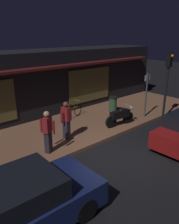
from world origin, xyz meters
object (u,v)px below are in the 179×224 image
object	(u,v)px
person_photographer	(48,131)
trash_bin	(113,104)
person_bystander	(66,120)
parked_car_near	(17,206)
bicycle_parked	(73,112)
traffic_light_pole	(168,76)
motorcycle	(120,116)
sign_post	(146,92)

from	to	relation	value
person_photographer	trash_bin	distance (m)	5.55
person_bystander	parked_car_near	bearing A→B (deg)	-139.71
person_bystander	trash_bin	world-z (taller)	person_bystander
bicycle_parked	person_photographer	size ratio (longest dim) A/B	0.96
bicycle_parked	trash_bin	xyz separation A→B (m)	(2.35, -0.75, 0.11)
bicycle_parked	traffic_light_pole	xyz separation A→B (m)	(3.56, -3.28, 1.97)
trash_bin	person_bystander	bearing A→B (deg)	-165.14
motorcycle	sign_post	distance (m)	2.14
motorcycle	sign_post	xyz separation A→B (m)	(1.95, -0.06, 0.86)
traffic_light_pole	parked_car_near	world-z (taller)	traffic_light_pole
sign_post	traffic_light_pole	size ratio (longest dim) A/B	0.67
bicycle_parked	person_photographer	bearing A→B (deg)	-141.58
motorcycle	sign_post	size ratio (longest dim) A/B	0.71
motorcycle	parked_car_near	xyz separation A→B (m)	(-6.55, -2.58, 0.06)
traffic_light_pole	person_bystander	bearing A→B (deg)	164.69
trash_bin	traffic_light_pole	bearing A→B (deg)	-64.41
person_bystander	sign_post	size ratio (longest dim) A/B	0.70
person_photographer	trash_bin	size ratio (longest dim) A/B	1.80
parked_car_near	bicycle_parked	bearing A→B (deg)	42.52
motorcycle	bicycle_parked	size ratio (longest dim) A/B	1.06
bicycle_parked	parked_car_near	bearing A→B (deg)	-137.48
person_photographer	person_bystander	bearing A→B (deg)	22.44
person_photographer	sign_post	size ratio (longest dim) A/B	0.70
bicycle_parked	traffic_light_pole	size ratio (longest dim) A/B	0.45
person_photographer	sign_post	bearing A→B (deg)	-0.61
motorcycle	person_bystander	world-z (taller)	person_bystander
motorcycle	trash_bin	distance (m)	1.98
bicycle_parked	parked_car_near	xyz separation A→B (m)	(-5.37, -4.92, 0.20)
motorcycle	person_photographer	bearing A→B (deg)	179.90
motorcycle	person_photographer	world-z (taller)	person_photographer
sign_post	traffic_light_pole	bearing A→B (deg)	-63.81
sign_post	parked_car_near	world-z (taller)	sign_post
trash_bin	parked_car_near	bearing A→B (deg)	-151.62
bicycle_parked	sign_post	size ratio (longest dim) A/B	0.67
person_bystander	trash_bin	distance (m)	4.23
bicycle_parked	sign_post	xyz separation A→B (m)	(3.13, -2.40, 1.00)
bicycle_parked	person_bystander	distance (m)	2.57
parked_car_near	trash_bin	bearing A→B (deg)	28.38
motorcycle	trash_bin	xyz separation A→B (m)	(1.17, 1.59, -0.03)
motorcycle	traffic_light_pole	xyz separation A→B (m)	(2.38, -0.93, 1.83)
person_bystander	sign_post	world-z (taller)	sign_post
trash_bin	motorcycle	bearing A→B (deg)	-126.34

